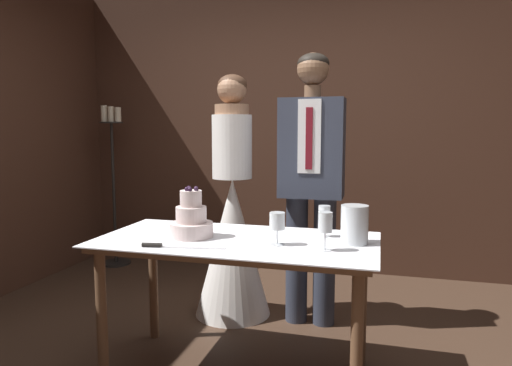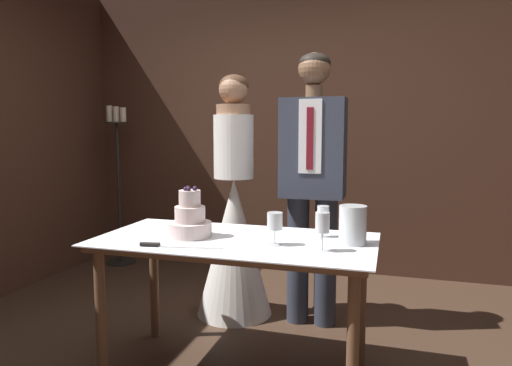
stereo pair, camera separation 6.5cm
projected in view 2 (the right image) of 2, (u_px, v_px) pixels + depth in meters
name	position (u px, v px, depth m)	size (l,w,h in m)	color
wall_back	(301.00, 130.00, 4.33)	(4.50, 0.12, 2.67)	#472B1E
cake_table	(235.00, 255.00, 2.43)	(1.47, 0.74, 0.75)	brown
tiered_cake	(190.00, 220.00, 2.46)	(0.23, 0.23, 0.28)	beige
cake_knife	(165.00, 245.00, 2.25)	(0.42, 0.09, 0.02)	silver
wine_glass_near	(275.00, 223.00, 2.28)	(0.08, 0.08, 0.17)	silver
wine_glass_middle	(322.00, 225.00, 2.16)	(0.07, 0.07, 0.19)	silver
wine_glass_far	(323.00, 215.00, 2.45)	(0.06, 0.06, 0.17)	silver
hurricane_candle	(353.00, 226.00, 2.30)	(0.14, 0.14, 0.20)	silver
bride	(234.00, 229.00, 3.26)	(0.54, 0.54, 1.71)	white
groom	(313.00, 175.00, 3.05)	(0.42, 0.25, 1.83)	#333847
candle_stand	(118.00, 182.00, 4.50)	(0.28, 0.28, 1.57)	black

